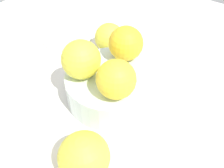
% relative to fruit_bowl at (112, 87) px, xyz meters
% --- Properties ---
extents(ground_plane, '(1.10, 1.10, 0.02)m').
position_rel_fruit_bowl_xyz_m(ground_plane, '(0.00, 0.00, -0.04)').
color(ground_plane, silver).
extents(fruit_bowl, '(0.18, 0.18, 0.06)m').
position_rel_fruit_bowl_xyz_m(fruit_bowl, '(0.00, 0.00, 0.00)').
color(fruit_bowl, silver).
rests_on(fruit_bowl, ground_plane).
extents(orange_in_bowl_0, '(0.07, 0.07, 0.07)m').
position_rel_fruit_bowl_xyz_m(orange_in_bowl_0, '(-0.03, 0.04, 0.06)').
color(orange_in_bowl_0, yellow).
rests_on(orange_in_bowl_0, fruit_bowl).
extents(orange_in_bowl_1, '(0.07, 0.07, 0.07)m').
position_rel_fruit_bowl_xyz_m(orange_in_bowl_1, '(0.04, 0.03, 0.07)').
color(orange_in_bowl_1, yellow).
rests_on(orange_in_bowl_1, fruit_bowl).
extents(orange_in_bowl_2, '(0.07, 0.07, 0.07)m').
position_rel_fruit_bowl_xyz_m(orange_in_bowl_2, '(0.01, -0.06, 0.06)').
color(orange_in_bowl_2, yellow).
rests_on(orange_in_bowl_2, fruit_bowl).
extents(orange_loose_0, '(0.07, 0.07, 0.07)m').
position_rel_fruit_bowl_xyz_m(orange_loose_0, '(0.10, -0.13, 0.01)').
color(orange_loose_0, yellow).
rests_on(orange_loose_0, ground_plane).
extents(orange_loose_1, '(0.08, 0.08, 0.08)m').
position_rel_fruit_bowl_xyz_m(orange_loose_1, '(-0.06, 0.15, 0.01)').
color(orange_loose_1, yellow).
rests_on(orange_loose_1, ground_plane).
extents(side_plate, '(0.13, 0.13, 0.01)m').
position_rel_fruit_bowl_xyz_m(side_plate, '(0.22, -0.10, -0.02)').
color(side_plate, silver).
rests_on(side_plate, ground_plane).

